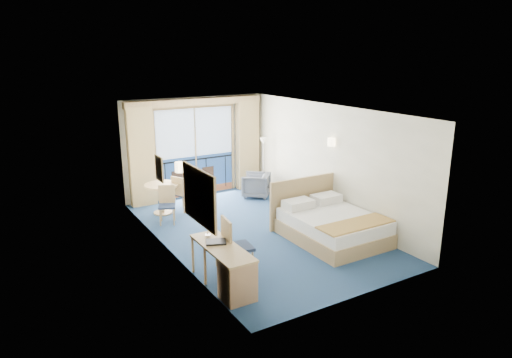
% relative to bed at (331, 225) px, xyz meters
% --- Properties ---
extents(floor, '(6.50, 6.50, 0.00)m').
position_rel_bed_xyz_m(floor, '(-1.16, 1.16, -0.31)').
color(floor, navy).
rests_on(floor, ground).
extents(room_walls, '(4.04, 6.54, 2.72)m').
position_rel_bed_xyz_m(room_walls, '(-1.16, 1.16, 1.46)').
color(room_walls, beige).
rests_on(room_walls, ground).
extents(balcony_door, '(2.36, 0.03, 2.52)m').
position_rel_bed_xyz_m(balcony_door, '(-1.17, 4.38, 0.83)').
color(balcony_door, navy).
rests_on(balcony_door, room_walls).
extents(curtain_left, '(0.65, 0.22, 2.55)m').
position_rel_bed_xyz_m(curtain_left, '(-2.71, 4.23, 0.96)').
color(curtain_left, tan).
rests_on(curtain_left, room_walls).
extents(curtain_right, '(0.65, 0.22, 2.55)m').
position_rel_bed_xyz_m(curtain_right, '(0.39, 4.23, 0.96)').
color(curtain_right, tan).
rests_on(curtain_right, room_walls).
extents(pelmet, '(3.80, 0.25, 0.18)m').
position_rel_bed_xyz_m(pelmet, '(-1.16, 4.26, 2.27)').
color(pelmet, tan).
rests_on(pelmet, room_walls).
extents(mirror, '(0.05, 1.25, 0.95)m').
position_rel_bed_xyz_m(mirror, '(-3.13, -0.34, 1.24)').
color(mirror, tan).
rests_on(mirror, room_walls).
extents(wall_print, '(0.04, 0.42, 0.52)m').
position_rel_bed_xyz_m(wall_print, '(-3.13, 1.61, 1.29)').
color(wall_print, tan).
rests_on(wall_print, room_walls).
extents(sconce_left, '(0.18, 0.18, 0.18)m').
position_rel_bed_xyz_m(sconce_left, '(-3.10, 0.56, 1.54)').
color(sconce_left, beige).
rests_on(sconce_left, room_walls).
extents(sconce_right, '(0.18, 0.18, 0.18)m').
position_rel_bed_xyz_m(sconce_right, '(0.78, 1.01, 1.54)').
color(sconce_right, beige).
rests_on(sconce_right, room_walls).
extents(bed, '(1.79, 2.13, 1.12)m').
position_rel_bed_xyz_m(bed, '(0.00, 0.00, 0.00)').
color(bed, tan).
rests_on(bed, ground).
extents(nightstand, '(0.41, 0.39, 0.54)m').
position_rel_bed_xyz_m(nightstand, '(0.61, 1.37, -0.04)').
color(nightstand, '#A57D57').
rests_on(nightstand, ground).
extents(phone, '(0.18, 0.15, 0.08)m').
position_rel_bed_xyz_m(phone, '(0.63, 1.41, 0.26)').
color(phone, white).
rests_on(phone, nightstand).
extents(armchair, '(1.00, 0.99, 0.65)m').
position_rel_bed_xyz_m(armchair, '(0.15, 3.35, 0.01)').
color(armchair, '#464955').
rests_on(armchair, ground).
extents(floor_lamp, '(0.21, 0.21, 1.55)m').
position_rel_bed_xyz_m(floor_lamp, '(0.56, 3.64, 0.86)').
color(floor_lamp, silver).
rests_on(floor_lamp, ground).
extents(desk, '(0.53, 1.53, 0.72)m').
position_rel_bed_xyz_m(desk, '(-2.89, -1.06, 0.08)').
color(desk, tan).
rests_on(desk, ground).
extents(desk_chair, '(0.53, 0.52, 1.08)m').
position_rel_bed_xyz_m(desk_chair, '(-2.55, -0.41, 0.30)').
color(desk_chair, '#1D2944').
rests_on(desk_chair, ground).
extents(folder, '(0.41, 0.37, 0.03)m').
position_rel_bed_xyz_m(folder, '(-2.91, -0.45, 0.42)').
color(folder, black).
rests_on(folder, desk).
extents(desk_lamp, '(0.11, 0.11, 0.40)m').
position_rel_bed_xyz_m(desk_lamp, '(-2.91, -0.13, 0.70)').
color(desk_lamp, silver).
rests_on(desk_lamp, desk).
extents(round_table, '(0.83, 0.83, 0.75)m').
position_rel_bed_xyz_m(round_table, '(-2.52, 3.37, 0.25)').
color(round_table, tan).
rests_on(round_table, ground).
extents(table_chair_a, '(0.53, 0.52, 0.91)m').
position_rel_bed_xyz_m(table_chair_a, '(-2.07, 3.27, 0.20)').
color(table_chair_a, '#1D2944').
rests_on(table_chair_a, ground).
extents(table_chair_b, '(0.50, 0.50, 0.88)m').
position_rel_bed_xyz_m(table_chair_b, '(-2.63, 2.71, 0.18)').
color(table_chair_b, '#1D2944').
rests_on(table_chair_b, ground).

